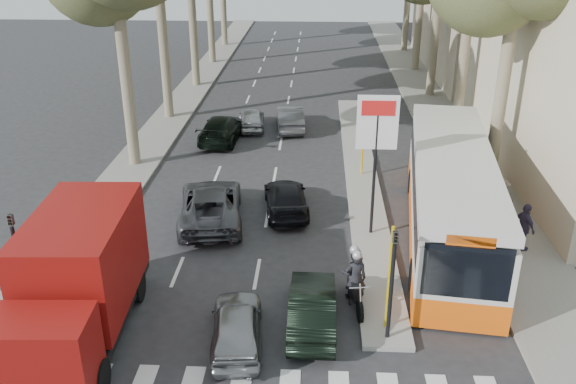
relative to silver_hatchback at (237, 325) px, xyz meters
name	(u,v)px	position (x,y,z in m)	size (l,w,h in m)	color
ground	(279,308)	(1.10, 1.81, -0.62)	(120.00, 120.00, 0.00)	#28282B
sidewalk_right	(427,99)	(9.70, 26.81, -0.56)	(3.20, 70.00, 0.12)	gray
median_left	(195,85)	(-6.90, 29.81, -0.56)	(2.40, 64.00, 0.12)	gray
traffic_island	(361,175)	(4.35, 12.81, -0.54)	(1.50, 26.00, 0.16)	gray
billboard	(376,146)	(4.35, 6.81, 3.08)	(1.50, 12.10, 5.60)	yellow
traffic_light_island	(393,268)	(4.35, 0.31, 1.87)	(0.16, 0.41, 3.60)	black
traffic_light_left	(16,249)	(-6.50, 0.81, 1.87)	(0.16, 0.41, 3.60)	black
silver_hatchback	(237,325)	(0.00, 0.00, 0.00)	(1.46, 3.64, 1.24)	gray
dark_hatchback	(312,307)	(2.15, 0.98, 0.03)	(1.38, 3.95, 1.30)	black
queue_car_a	(211,204)	(-2.04, 7.81, 0.11)	(2.44, 5.29, 1.47)	#46474D
queue_car_b	(286,198)	(0.95, 8.81, -0.01)	(1.71, 4.21, 1.22)	black
queue_car_c	(252,119)	(-1.65, 19.92, -0.01)	(1.45, 3.60, 1.23)	#9B9EA2
queue_car_d	(290,118)	(0.60, 19.95, 0.07)	(1.46, 4.19, 1.38)	#47494F
queue_car_e	(222,128)	(-3.06, 17.72, 0.08)	(1.97, 4.84, 1.40)	black
red_truck	(78,279)	(-4.52, 0.17, 1.30)	(2.90, 6.91, 3.62)	black
city_bus	(450,192)	(7.30, 7.10, 1.17)	(4.40, 13.17, 3.41)	#FC5E0E
motorcycle	(355,277)	(3.47, 2.29, 0.29)	(0.93, 2.35, 2.00)	black
pedestrian_near	(524,227)	(9.80, 5.83, 0.41)	(1.06, 0.52, 1.82)	#3A314A
pedestrian_far	(501,197)	(9.76, 8.70, 0.29)	(1.03, 0.46, 1.59)	#66584C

